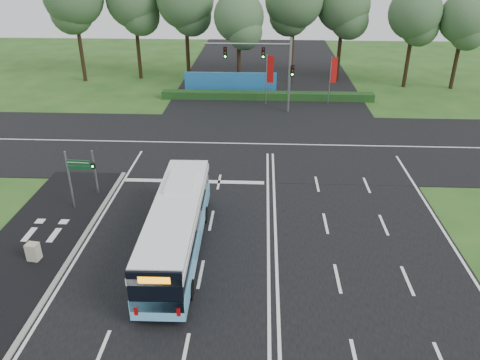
% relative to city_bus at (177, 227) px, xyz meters
% --- Properties ---
extents(ground, '(120.00, 120.00, 0.00)m').
position_rel_city_bus_xyz_m(ground, '(4.67, 3.24, -1.59)').
color(ground, '#234D19').
rests_on(ground, ground).
extents(road_main, '(20.00, 120.00, 0.04)m').
position_rel_city_bus_xyz_m(road_main, '(4.67, 3.24, -1.57)').
color(road_main, black).
rests_on(road_main, ground).
extents(road_cross, '(120.00, 14.00, 0.05)m').
position_rel_city_bus_xyz_m(road_cross, '(4.67, 15.24, -1.57)').
color(road_cross, black).
rests_on(road_cross, ground).
extents(bike_path, '(5.00, 18.00, 0.06)m').
position_rel_city_bus_xyz_m(bike_path, '(-7.83, 0.24, -1.56)').
color(bike_path, black).
rests_on(bike_path, ground).
extents(kerb_strip, '(0.25, 18.00, 0.12)m').
position_rel_city_bus_xyz_m(kerb_strip, '(-5.43, 0.24, -1.53)').
color(kerb_strip, gray).
rests_on(kerb_strip, ground).
extents(city_bus, '(2.52, 11.05, 3.16)m').
position_rel_city_bus_xyz_m(city_bus, '(0.00, 0.00, 0.00)').
color(city_bus, '#67BFEE').
rests_on(city_bus, ground).
extents(pedestrian_signal, '(0.27, 0.40, 3.02)m').
position_rel_city_bus_xyz_m(pedestrian_signal, '(-6.27, 6.19, 0.06)').
color(pedestrian_signal, gray).
rests_on(pedestrian_signal, ground).
extents(street_sign, '(1.46, 0.18, 3.74)m').
position_rel_city_bus_xyz_m(street_sign, '(-6.81, 4.35, 0.78)').
color(street_sign, gray).
rests_on(street_sign, ground).
extents(utility_cabinet, '(0.65, 0.57, 0.99)m').
position_rel_city_bus_xyz_m(utility_cabinet, '(-7.20, -0.98, -1.10)').
color(utility_cabinet, '#B6AF93').
rests_on(utility_cabinet, ground).
extents(banner_flag_mid, '(0.73, 0.19, 4.99)m').
position_rel_city_bus_xyz_m(banner_flag_mid, '(4.81, 26.13, 1.64)').
color(banner_flag_mid, gray).
rests_on(banner_flag_mid, ground).
extents(banner_flag_right, '(0.69, 0.23, 4.77)m').
position_rel_city_bus_xyz_m(banner_flag_right, '(11.12, 26.72, 1.51)').
color(banner_flag_right, gray).
rests_on(banner_flag_right, ground).
extents(traffic_light_gantry, '(8.41, 0.28, 7.00)m').
position_rel_city_bus_xyz_m(traffic_light_gantry, '(4.88, 23.74, 3.07)').
color(traffic_light_gantry, gray).
rests_on(traffic_light_gantry, ground).
extents(hedge, '(22.00, 1.20, 0.80)m').
position_rel_city_bus_xyz_m(hedge, '(4.67, 27.74, -1.19)').
color(hedge, '#143914').
rests_on(hedge, ground).
extents(blue_hoarding, '(10.00, 0.30, 2.20)m').
position_rel_city_bus_xyz_m(blue_hoarding, '(0.67, 30.24, -0.49)').
color(blue_hoarding, '#1D60A0').
rests_on(blue_hoarding, ground).
extents(eucalyptus_row, '(48.37, 9.59, 12.73)m').
position_rel_city_bus_xyz_m(eucalyptus_row, '(2.14, 34.61, 7.08)').
color(eucalyptus_row, black).
rests_on(eucalyptus_row, ground).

